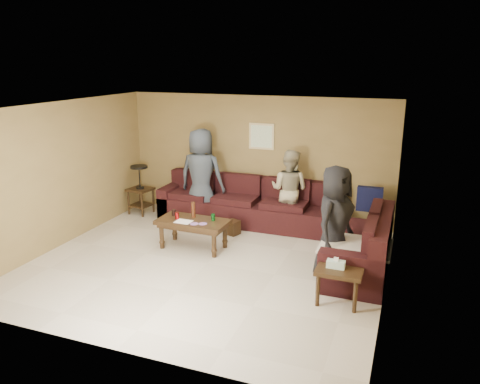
{
  "coord_description": "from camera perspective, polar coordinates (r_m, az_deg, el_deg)",
  "views": [
    {
      "loc": [
        2.93,
        -6.32,
        3.19
      ],
      "look_at": [
        0.25,
        0.85,
        1.0
      ],
      "focal_mm": 35.0,
      "sensor_mm": 36.0,
      "label": 1
    }
  ],
  "objects": [
    {
      "name": "room",
      "position": [
        7.14,
        -4.28,
        3.55
      ],
      "size": [
        5.6,
        5.5,
        2.5
      ],
      "color": "#BBB19E",
      "rests_on": "ground"
    },
    {
      "name": "side_table_right",
      "position": [
        6.47,
        11.98,
        -9.66
      ],
      "size": [
        0.61,
        0.5,
        0.65
      ],
      "rotation": [
        0.0,
        0.0,
        -0.01
      ],
      "color": "#322010",
      "rests_on": "ground"
    },
    {
      "name": "coffee_table",
      "position": [
        8.13,
        -5.76,
        -3.95
      ],
      "size": [
        1.24,
        0.65,
        0.79
      ],
      "rotation": [
        0.0,
        0.0,
        -0.03
      ],
      "color": "#322010",
      "rests_on": "ground"
    },
    {
      "name": "waste_bin",
      "position": [
        8.81,
        -0.9,
        -4.35
      ],
      "size": [
        0.28,
        0.28,
        0.27
      ],
      "primitive_type": "cube",
      "rotation": [
        0.0,
        0.0,
        -0.33
      ],
      "color": "#322010",
      "rests_on": "ground"
    },
    {
      "name": "person_middle",
      "position": [
        8.97,
        6.01,
        0.27
      ],
      "size": [
        0.84,
        0.7,
        1.56
      ],
      "primitive_type": "imported",
      "rotation": [
        0.0,
        0.0,
        2.99
      ],
      "color": "tan",
      "rests_on": "ground"
    },
    {
      "name": "person_right",
      "position": [
        7.08,
        11.44,
        -3.6
      ],
      "size": [
        0.76,
        0.96,
        1.72
      ],
      "primitive_type": "imported",
      "rotation": [
        0.0,
        0.0,
        1.29
      ],
      "color": "black",
      "rests_on": "ground"
    },
    {
      "name": "sectional_sofa",
      "position": [
        8.61,
        5.08,
        -3.53
      ],
      "size": [
        4.65,
        2.9,
        0.97
      ],
      "color": "black",
      "rests_on": "ground"
    },
    {
      "name": "end_table_left",
      "position": [
        10.09,
        -12.07,
        0.4
      ],
      "size": [
        0.52,
        0.52,
        1.04
      ],
      "rotation": [
        0.0,
        0.0,
        -0.15
      ],
      "color": "#322010",
      "rests_on": "ground"
    },
    {
      "name": "person_left",
      "position": [
        9.37,
        -4.72,
        2.02
      ],
      "size": [
        0.94,
        0.63,
        1.88
      ],
      "primitive_type": "imported",
      "rotation": [
        0.0,
        0.0,
        3.17
      ],
      "color": "#313944",
      "rests_on": "ground"
    },
    {
      "name": "wall_art",
      "position": [
        9.37,
        2.64,
        6.79
      ],
      "size": [
        0.52,
        0.04,
        0.52
      ],
      "color": "tan",
      "rests_on": "ground"
    }
  ]
}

